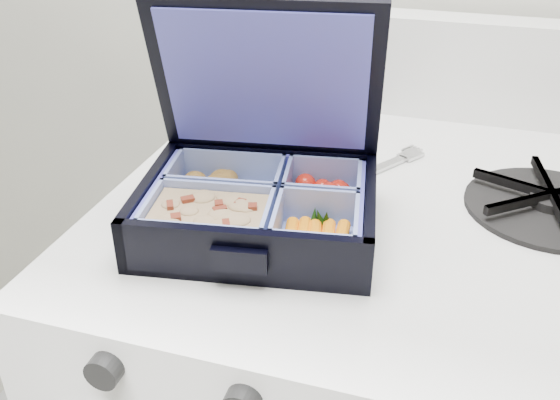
% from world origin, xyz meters
% --- Properties ---
extents(bento_box, '(0.23, 0.19, 0.05)m').
position_xyz_m(bento_box, '(0.49, 1.61, 0.84)').
color(bento_box, black).
rests_on(bento_box, stove).
extents(burner_grate, '(0.21, 0.21, 0.02)m').
position_xyz_m(burner_grate, '(0.74, 1.73, 0.83)').
color(burner_grate, black).
rests_on(burner_grate, stove).
extents(burner_grate_rear, '(0.18, 0.18, 0.02)m').
position_xyz_m(burner_grate_rear, '(0.47, 1.85, 0.82)').
color(burner_grate_rear, black).
rests_on(burner_grate_rear, stove).
extents(fork, '(0.11, 0.15, 0.01)m').
position_xyz_m(fork, '(0.56, 1.74, 0.82)').
color(fork, '#B5B5B5').
rests_on(fork, stove).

